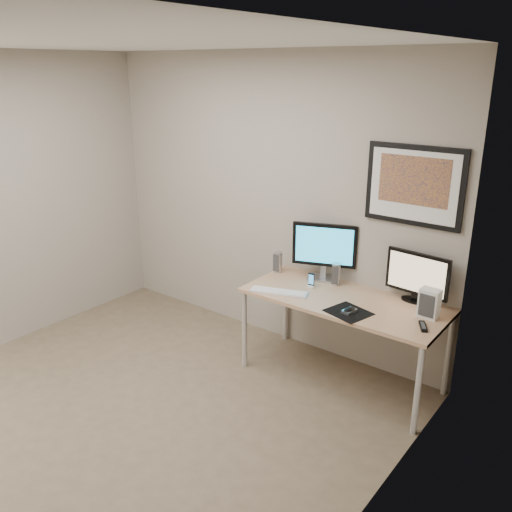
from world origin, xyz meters
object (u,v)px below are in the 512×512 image
at_px(framed_art, 414,186).
at_px(fan_unit, 429,303).
at_px(speaker_left, 278,262).
at_px(keyboard, 279,292).
at_px(desk, 344,306).
at_px(monitor_large, 324,249).
at_px(speaker_right, 336,274).
at_px(monitor_tv, 417,276).
at_px(phone_dock, 311,280).

distance_m(framed_art, fan_unit, 0.88).
bearing_deg(speaker_left, framed_art, 3.92).
bearing_deg(keyboard, speaker_left, 106.40).
distance_m(framed_art, speaker_left, 1.37).
bearing_deg(speaker_left, desk, -17.03).
bearing_deg(desk, keyboard, -155.67).
height_order(desk, fan_unit, fan_unit).
relative_size(monitor_large, speaker_right, 2.80).
distance_m(framed_art, monitor_tv, 0.69).
bearing_deg(desk, speaker_left, 167.67).
distance_m(desk, phone_dock, 0.36).
xyz_separation_m(desk, speaker_left, (-0.75, 0.16, 0.16)).
xyz_separation_m(monitor_large, monitor_tv, (0.81, 0.03, -0.06)).
bearing_deg(fan_unit, framed_art, 140.69).
bearing_deg(framed_art, speaker_right, -168.29).
bearing_deg(speaker_right, framed_art, -4.74).
bearing_deg(monitor_large, keyboard, -126.59).
distance_m(framed_art, speaker_right, 0.98).
xyz_separation_m(desk, framed_art, (0.35, 0.33, 0.96)).
relative_size(framed_art, monitor_large, 1.44).
distance_m(framed_art, monitor_large, 0.93).
relative_size(speaker_right, phone_dock, 1.54).
bearing_deg(monitor_tv, framed_art, 160.64).
xyz_separation_m(monitor_tv, speaker_right, (-0.66, -0.06, -0.12)).
distance_m(speaker_left, speaker_right, 0.55).
xyz_separation_m(framed_art, keyboard, (-0.83, -0.55, -0.88)).
height_order(keyboard, fan_unit, fan_unit).
distance_m(monitor_tv, phone_dock, 0.85).
xyz_separation_m(desk, phone_dock, (-0.34, 0.05, 0.13)).
bearing_deg(monitor_tv, desk, -143.54).
bearing_deg(phone_dock, framed_art, 14.73).
bearing_deg(phone_dock, speaker_right, 43.87).
relative_size(framed_art, speaker_left, 4.03).
bearing_deg(monitor_tv, speaker_right, -169.35).
xyz_separation_m(monitor_tv, fan_unit, (0.18, -0.20, -0.10)).
bearing_deg(speaker_right, keyboard, -139.03).
bearing_deg(phone_dock, fan_unit, -6.09).
bearing_deg(speaker_left, keyboard, -58.93).
height_order(monitor_large, speaker_right, monitor_large).
height_order(framed_art, phone_dock, framed_art).
distance_m(speaker_left, phone_dock, 0.43).
xyz_separation_m(framed_art, speaker_left, (-1.10, -0.17, -0.80)).
xyz_separation_m(speaker_right, fan_unit, (0.85, -0.14, 0.02)).
relative_size(monitor_large, speaker_left, 2.79).
distance_m(desk, keyboard, 0.53).
distance_m(speaker_right, phone_dock, 0.22).
height_order(monitor_large, phone_dock, monitor_large).
bearing_deg(framed_art, monitor_large, -173.40).
bearing_deg(framed_art, fan_unit, -40.83).
relative_size(monitor_tv, fan_unit, 2.34).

